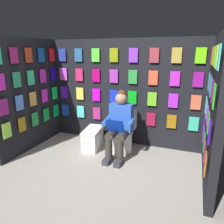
# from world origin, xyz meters

# --- Properties ---
(ground_plane) EXTENTS (30.00, 30.00, 0.00)m
(ground_plane) POSITION_xyz_m (0.00, 0.00, 0.00)
(ground_plane) COLOR #9E998E
(display_wall_back) EXTENTS (3.19, 0.14, 2.07)m
(display_wall_back) POSITION_xyz_m (0.00, -1.74, 1.04)
(display_wall_back) COLOR black
(display_wall_back) RESTS_ON ground
(display_wall_left) EXTENTS (0.14, 1.69, 2.07)m
(display_wall_left) POSITION_xyz_m (-1.59, -0.85, 1.04)
(display_wall_left) COLOR black
(display_wall_left) RESTS_ON ground
(display_wall_right) EXTENTS (0.14, 1.69, 2.07)m
(display_wall_right) POSITION_xyz_m (1.59, -0.85, 1.04)
(display_wall_right) COLOR black
(display_wall_right) RESTS_ON ground
(toilet) EXTENTS (0.41, 0.56, 0.77)m
(toilet) POSITION_xyz_m (-0.14, -1.30, 0.33)
(toilet) COLOR white
(toilet) RESTS_ON ground
(person_reading) EXTENTS (0.53, 0.69, 1.19)m
(person_reading) POSITION_xyz_m (-0.14, -1.07, 0.60)
(person_reading) COLOR blue
(person_reading) RESTS_ON ground
(comic_longbox_near) EXTENTS (0.38, 0.65, 0.38)m
(comic_longbox_near) POSITION_xyz_m (0.46, -1.21, 0.19)
(comic_longbox_near) COLOR white
(comic_longbox_near) RESTS_ON ground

